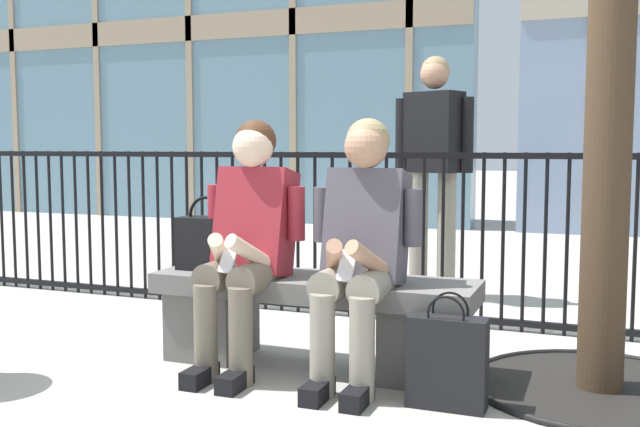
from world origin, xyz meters
name	(u,v)px	position (x,y,z in m)	size (l,w,h in m)	color
ground_plane	(313,367)	(0.00, 0.00, 0.00)	(60.00, 60.00, 0.00)	#B2ADA3
stone_bench	(313,312)	(0.00, 0.00, 0.27)	(1.60, 0.44, 0.45)	slate
seated_person_with_phone	(247,236)	(-0.29, -0.13, 0.65)	(0.52, 0.66, 1.21)	#6B6051
seated_person_companion	(361,242)	(0.29, -0.13, 0.65)	(0.52, 0.66, 1.21)	gray
handbag_on_bench	(207,242)	(-0.58, -0.01, 0.59)	(0.30, 0.15, 0.38)	black
shopping_bag	(447,361)	(0.73, -0.32, 0.20)	(0.32, 0.13, 0.48)	black
bystander_at_railing	(433,158)	(0.19, 1.82, 1.00)	(0.55, 0.34, 1.71)	gray
plaza_railing	(377,235)	(0.00, 1.07, 0.53)	(8.44, 0.04, 1.05)	black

